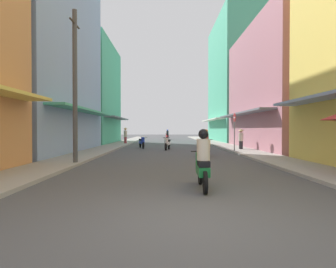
{
  "coord_description": "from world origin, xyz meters",
  "views": [
    {
      "loc": [
        -0.36,
        -4.85,
        1.57
      ],
      "look_at": [
        -0.14,
        21.88,
        1.12
      ],
      "focal_mm": 30.21,
      "sensor_mm": 36.0,
      "label": 1
    }
  ],
  "objects_px": {
    "motorbike_green": "(203,162)",
    "pedestrian_crossing": "(241,138)",
    "utility_pole": "(75,86)",
    "motorbike_red": "(167,135)",
    "pedestrian_midway": "(125,135)",
    "street_sign_no_entry": "(234,127)",
    "motorbike_blue": "(142,142)",
    "motorbike_white": "(167,143)",
    "motorbike_orange": "(206,144)"
  },
  "relations": [
    {
      "from": "motorbike_orange",
      "to": "motorbike_green",
      "type": "distance_m",
      "value": 9.11
    },
    {
      "from": "street_sign_no_entry",
      "to": "pedestrian_midway",
      "type": "bearing_deg",
      "value": 129.37
    },
    {
      "from": "motorbike_white",
      "to": "pedestrian_midway",
      "type": "bearing_deg",
      "value": 118.27
    },
    {
      "from": "motorbike_red",
      "to": "pedestrian_midway",
      "type": "distance_m",
      "value": 14.95
    },
    {
      "from": "motorbike_white",
      "to": "pedestrian_crossing",
      "type": "distance_m",
      "value": 5.48
    },
    {
      "from": "motorbike_blue",
      "to": "utility_pole",
      "type": "relative_size",
      "value": 0.26
    },
    {
      "from": "utility_pole",
      "to": "motorbike_blue",
      "type": "bearing_deg",
      "value": 79.76
    },
    {
      "from": "motorbike_orange",
      "to": "utility_pole",
      "type": "distance_m",
      "value": 7.97
    },
    {
      "from": "motorbike_orange",
      "to": "street_sign_no_entry",
      "type": "distance_m",
      "value": 3.41
    },
    {
      "from": "pedestrian_midway",
      "to": "street_sign_no_entry",
      "type": "height_order",
      "value": "street_sign_no_entry"
    },
    {
      "from": "motorbike_blue",
      "to": "street_sign_no_entry",
      "type": "bearing_deg",
      "value": -35.33
    },
    {
      "from": "motorbike_blue",
      "to": "utility_pole",
      "type": "height_order",
      "value": "utility_pole"
    },
    {
      "from": "pedestrian_midway",
      "to": "street_sign_no_entry",
      "type": "xyz_separation_m",
      "value": [
        8.79,
        -10.71,
        0.73
      ]
    },
    {
      "from": "motorbike_white",
      "to": "motorbike_green",
      "type": "height_order",
      "value": "motorbike_green"
    },
    {
      "from": "utility_pole",
      "to": "pedestrian_midway",
      "type": "bearing_deg",
      "value": 90.79
    },
    {
      "from": "pedestrian_midway",
      "to": "pedestrian_crossing",
      "type": "height_order",
      "value": "pedestrian_midway"
    },
    {
      "from": "motorbike_red",
      "to": "motorbike_blue",
      "type": "distance_m",
      "value": 20.45
    },
    {
      "from": "motorbike_orange",
      "to": "motorbike_red",
      "type": "distance_m",
      "value": 27.44
    },
    {
      "from": "street_sign_no_entry",
      "to": "motorbike_orange",
      "type": "bearing_deg",
      "value": -133.1
    },
    {
      "from": "motorbike_red",
      "to": "pedestrian_crossing",
      "type": "relative_size",
      "value": 1.12
    },
    {
      "from": "motorbike_blue",
      "to": "pedestrian_crossing",
      "type": "xyz_separation_m",
      "value": [
        7.51,
        -2.75,
        0.41
      ]
    },
    {
      "from": "motorbike_blue",
      "to": "motorbike_white",
      "type": "bearing_deg",
      "value": -43.4
    },
    {
      "from": "motorbike_white",
      "to": "motorbike_orange",
      "type": "bearing_deg",
      "value": -66.07
    },
    {
      "from": "motorbike_green",
      "to": "street_sign_no_entry",
      "type": "relative_size",
      "value": 0.68
    },
    {
      "from": "motorbike_white",
      "to": "street_sign_no_entry",
      "type": "height_order",
      "value": "street_sign_no_entry"
    },
    {
      "from": "pedestrian_crossing",
      "to": "motorbike_red",
      "type": "bearing_deg",
      "value": 102.88
    },
    {
      "from": "motorbike_blue",
      "to": "utility_pole",
      "type": "xyz_separation_m",
      "value": [
        -1.99,
        -11.01,
        2.96
      ]
    },
    {
      "from": "motorbike_red",
      "to": "motorbike_blue",
      "type": "xyz_separation_m",
      "value": [
        -2.24,
        -20.33,
        -0.2
      ]
    },
    {
      "from": "motorbike_red",
      "to": "pedestrian_midway",
      "type": "xyz_separation_m",
      "value": [
        -4.46,
        -14.27,
        0.28
      ]
    },
    {
      "from": "motorbike_orange",
      "to": "motorbike_blue",
      "type": "height_order",
      "value": "motorbike_orange"
    },
    {
      "from": "motorbike_blue",
      "to": "motorbike_green",
      "type": "bearing_deg",
      "value": -79.57
    },
    {
      "from": "motorbike_green",
      "to": "pedestrian_crossing",
      "type": "distance_m",
      "value": 14.04
    },
    {
      "from": "motorbike_white",
      "to": "motorbike_red",
      "type": "relative_size",
      "value": 0.99
    },
    {
      "from": "motorbike_blue",
      "to": "pedestrian_midway",
      "type": "relative_size",
      "value": 1.0
    },
    {
      "from": "motorbike_blue",
      "to": "street_sign_no_entry",
      "type": "distance_m",
      "value": 8.14
    },
    {
      "from": "motorbike_red",
      "to": "motorbike_blue",
      "type": "height_order",
      "value": "motorbike_red"
    },
    {
      "from": "motorbike_white",
      "to": "motorbike_blue",
      "type": "bearing_deg",
      "value": 136.6
    },
    {
      "from": "motorbike_blue",
      "to": "pedestrian_midway",
      "type": "xyz_separation_m",
      "value": [
        -2.22,
        6.06,
        0.48
      ]
    },
    {
      "from": "pedestrian_crossing",
      "to": "street_sign_no_entry",
      "type": "relative_size",
      "value": 0.61
    },
    {
      "from": "motorbike_orange",
      "to": "motorbike_red",
      "type": "height_order",
      "value": "same"
    },
    {
      "from": "motorbike_green",
      "to": "pedestrian_crossing",
      "type": "height_order",
      "value": "pedestrian_crossing"
    },
    {
      "from": "motorbike_green",
      "to": "utility_pole",
      "type": "height_order",
      "value": "utility_pole"
    },
    {
      "from": "motorbike_red",
      "to": "motorbike_blue",
      "type": "relative_size",
      "value": 1.02
    },
    {
      "from": "motorbike_green",
      "to": "motorbike_blue",
      "type": "distance_m",
      "value": 16.3
    },
    {
      "from": "motorbike_red",
      "to": "utility_pole",
      "type": "bearing_deg",
      "value": -97.68
    },
    {
      "from": "pedestrian_crossing",
      "to": "utility_pole",
      "type": "distance_m",
      "value": 12.85
    },
    {
      "from": "motorbike_orange",
      "to": "motorbike_green",
      "type": "xyz_separation_m",
      "value": [
        -1.39,
        -9.0,
        0.0
      ]
    },
    {
      "from": "motorbike_orange",
      "to": "street_sign_no_entry",
      "type": "relative_size",
      "value": 0.65
    },
    {
      "from": "motorbike_green",
      "to": "pedestrian_midway",
      "type": "xyz_separation_m",
      "value": [
        -5.17,
        22.09,
        0.28
      ]
    },
    {
      "from": "pedestrian_midway",
      "to": "motorbike_green",
      "type": "bearing_deg",
      "value": -76.82
    }
  ]
}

